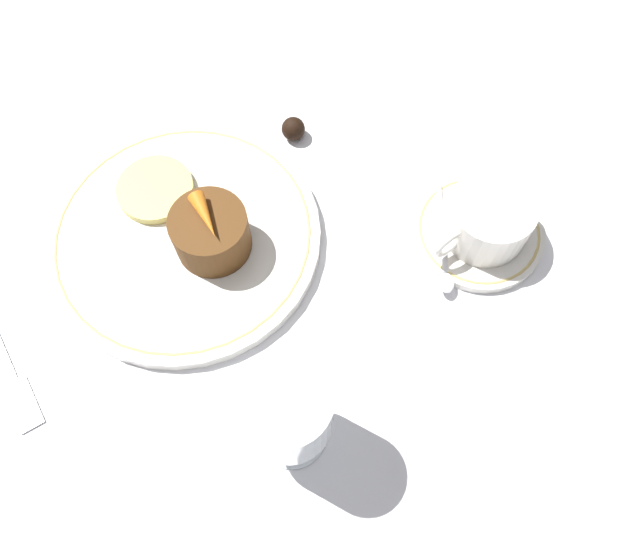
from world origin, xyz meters
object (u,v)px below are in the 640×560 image
wine_glass (288,413)px  fork (4,357)px  dinner_plate (185,237)px  coffee_cup (488,218)px  dessert_cake (211,233)px

wine_glass → fork: (0.18, -0.21, -0.08)m
wine_glass → dinner_plate: bearing=-95.0°
fork → coffee_cup: bearing=160.9°
coffee_cup → wine_glass: bearing=12.0°
dinner_plate → coffee_cup: bearing=146.1°
coffee_cup → dinner_plate: bearing=-33.9°
dinner_plate → dessert_cake: (-0.02, 0.03, 0.03)m
dinner_plate → dessert_cake: dessert_cake is taller
dinner_plate → wine_glass: wine_glass is taller
dinner_plate → coffee_cup: 0.30m
coffee_cup → fork: (0.45, -0.16, -0.03)m
fork → dessert_cake: size_ratio=2.68×
coffee_cup → fork: 0.48m
wine_glass → fork: bearing=-49.4°
wine_glass → dessert_cake: bearing=-101.2°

